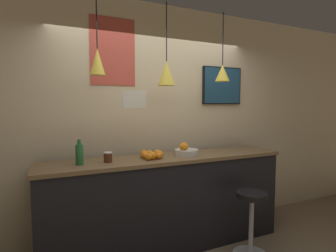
{
  "coord_description": "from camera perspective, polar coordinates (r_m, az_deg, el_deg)",
  "views": [
    {
      "loc": [
        -1.21,
        -2.12,
        1.65
      ],
      "look_at": [
        0.0,
        0.58,
        1.42
      ],
      "focal_mm": 28.0,
      "sensor_mm": 36.0,
      "label": 1
    }
  ],
  "objects": [
    {
      "name": "orange_pile",
      "position": [
        2.91,
        -3.35,
        -6.25
      ],
      "size": [
        0.24,
        0.25,
        0.09
      ],
      "color": "orange",
      "rests_on": "service_counter"
    },
    {
      "name": "pendant_lamp_left",
      "position": [
        2.81,
        -15.11,
        13.41
      ],
      "size": [
        0.15,
        0.15,
        0.84
      ],
      "color": "black"
    },
    {
      "name": "service_counter",
      "position": [
        3.16,
        0.0,
        -16.17
      ],
      "size": [
        2.82,
        0.58,
        1.07
      ],
      "color": "black",
      "rests_on": "ground_plane"
    },
    {
      "name": "wall_poster",
      "position": [
        3.2,
        -11.91,
        15.57
      ],
      "size": [
        0.52,
        0.01,
        0.77
      ],
      "color": "#C64C3D"
    },
    {
      "name": "spread_jar",
      "position": [
        2.78,
        -12.95,
        -6.63
      ],
      "size": [
        0.09,
        0.09,
        0.1
      ],
      "color": "#562D19",
      "rests_on": "service_counter"
    },
    {
      "name": "juice_bottle",
      "position": [
        2.73,
        -18.72,
        -5.8
      ],
      "size": [
        0.08,
        0.08,
        0.25
      ],
      "color": "#286B33",
      "rests_on": "service_counter"
    },
    {
      "name": "hanging_menu_board",
      "position": [
        2.61,
        -7.3,
        5.85
      ],
      "size": [
        0.24,
        0.01,
        0.17
      ],
      "color": "white"
    },
    {
      "name": "bar_stool",
      "position": [
        3.14,
        17.71,
        -17.91
      ],
      "size": [
        0.39,
        0.39,
        0.72
      ],
      "color": "#B7B7BC",
      "rests_on": "ground_plane"
    },
    {
      "name": "pendant_lamp_middle",
      "position": [
        3.02,
        -0.32,
        11.44
      ],
      "size": [
        0.2,
        0.2,
        0.92
      ],
      "color": "black"
    },
    {
      "name": "mounted_tv",
      "position": [
        3.76,
        11.68,
        8.58
      ],
      "size": [
        0.62,
        0.04,
        0.51
      ],
      "color": "black"
    },
    {
      "name": "back_wall",
      "position": [
        3.33,
        -2.8,
        0.99
      ],
      "size": [
        8.0,
        0.06,
        2.9
      ],
      "color": "beige",
      "rests_on": "ground_plane"
    },
    {
      "name": "fruit_bowl",
      "position": [
        3.08,
        3.9,
        -5.41
      ],
      "size": [
        0.28,
        0.28,
        0.16
      ],
      "color": "beige",
      "rests_on": "service_counter"
    },
    {
      "name": "pendant_lamp_right",
      "position": [
        3.4,
        11.76,
        11.26
      ],
      "size": [
        0.18,
        0.18,
        0.85
      ],
      "color": "black"
    }
  ]
}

